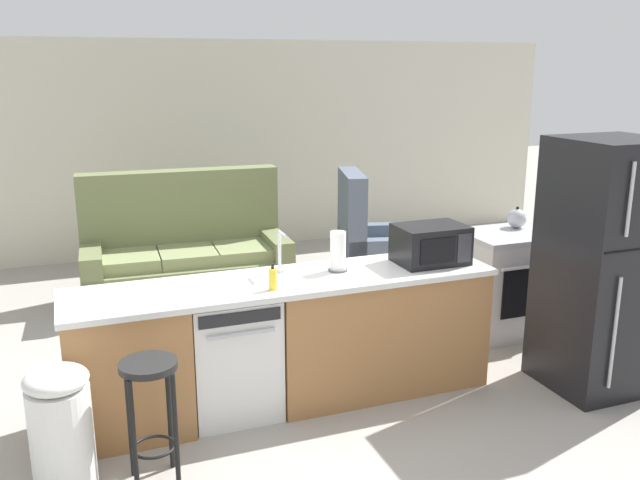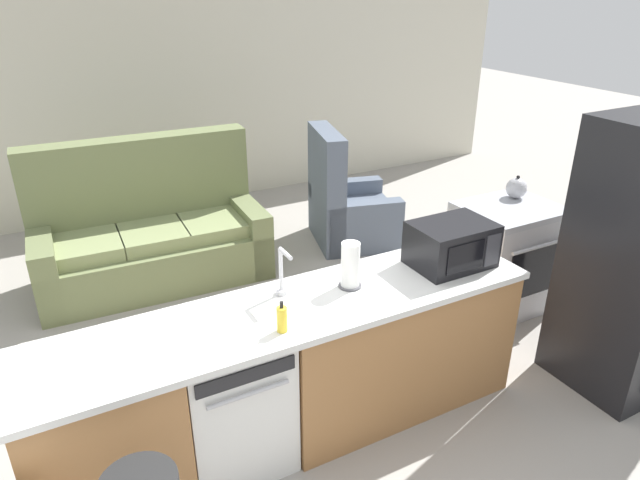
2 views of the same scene
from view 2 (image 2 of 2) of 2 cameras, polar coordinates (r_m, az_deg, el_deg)
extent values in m
plane|color=gray|center=(3.69, -4.63, -19.30)|extent=(24.00, 24.00, 0.00)
cube|color=beige|center=(6.90, -17.36, 13.22)|extent=(10.00, 0.06, 2.60)
cube|color=#9E6B3D|center=(3.26, -20.75, -18.14)|extent=(0.75, 0.62, 0.86)
cube|color=#9E6B3D|center=(3.73, 6.98, -10.27)|extent=(1.55, 0.62, 0.86)
cube|color=silver|center=(3.19, -2.69, -7.04)|extent=(2.94, 0.66, 0.04)
cube|color=#3F2A18|center=(3.71, -2.42, -18.13)|extent=(2.86, 0.56, 0.08)
cube|color=silver|center=(3.35, -8.94, -15.39)|extent=(0.58, 0.58, 0.84)
cube|color=black|center=(2.90, -7.36, -13.38)|extent=(0.52, 0.01, 0.08)
cylinder|color=#B2B2B7|center=(2.95, -7.14, -15.06)|extent=(0.44, 0.02, 0.02)
cube|color=#B7B7BC|center=(4.98, 17.88, -1.86)|extent=(0.76, 0.64, 0.85)
cube|color=black|center=(4.77, 20.67, -2.93)|extent=(0.53, 0.01, 0.43)
cylinder|color=silver|center=(4.66, 21.31, -0.55)|extent=(0.61, 0.03, 0.03)
cube|color=#A8AAB2|center=(4.81, 18.58, 2.94)|extent=(0.76, 0.64, 0.05)
torus|color=black|center=(4.60, 18.24, 2.27)|extent=(0.16, 0.16, 0.01)
torus|color=black|center=(4.84, 21.09, 2.96)|extent=(0.16, 0.16, 0.01)
torus|color=black|center=(4.77, 16.08, 3.33)|extent=(0.16, 0.16, 0.01)
torus|color=black|center=(5.00, 18.94, 3.96)|extent=(0.16, 0.16, 0.01)
cube|color=black|center=(4.19, 29.28, -1.76)|extent=(0.72, 0.70, 1.82)
cube|color=black|center=(3.66, 12.99, -0.41)|extent=(0.50, 0.36, 0.28)
cube|color=black|center=(3.52, 14.35, -1.69)|extent=(0.27, 0.01, 0.18)
cube|color=#2D2D33|center=(3.65, 16.87, -0.95)|extent=(0.11, 0.01, 0.21)
cylinder|color=silver|center=(3.30, -3.87, -5.16)|extent=(0.07, 0.07, 0.03)
cylinder|color=silver|center=(3.23, -3.94, -2.94)|extent=(0.02, 0.02, 0.26)
cylinder|color=silver|center=(3.12, -3.47, -1.36)|extent=(0.02, 0.14, 0.02)
cylinder|color=#4C4C51|center=(3.38, 3.00, -4.56)|extent=(0.14, 0.14, 0.01)
cylinder|color=white|center=(3.31, 3.06, -2.44)|extent=(0.11, 0.11, 0.27)
cylinder|color=yellow|center=(2.95, -3.91, -7.95)|extent=(0.06, 0.06, 0.14)
cylinder|color=black|center=(2.90, -3.96, -6.49)|extent=(0.02, 0.02, 0.04)
sphere|color=#B2B2B7|center=(4.97, 19.06, 4.93)|extent=(0.17, 0.17, 0.17)
sphere|color=black|center=(4.94, 19.21, 5.97)|extent=(0.03, 0.03, 0.03)
cone|color=#B2B2B7|center=(5.02, 19.73, 5.24)|extent=(0.08, 0.04, 0.06)
cube|color=#667047|center=(5.43, -16.16, -1.88)|extent=(2.04, 0.99, 0.42)
cube|color=#667047|center=(5.57, -17.31, 3.43)|extent=(2.01, 0.33, 1.27)
cube|color=#667047|center=(5.36, -25.73, -2.69)|extent=(0.24, 0.91, 0.62)
cube|color=#667047|center=(5.57, -7.21, 0.79)|extent=(0.24, 0.91, 0.62)
cube|color=#7D8959|center=(5.24, -22.28, -0.57)|extent=(0.59, 0.65, 0.12)
cube|color=#7D8959|center=(5.28, -16.40, 0.52)|extent=(0.59, 0.65, 0.12)
cube|color=#7D8959|center=(5.37, -10.66, 1.58)|extent=(0.59, 0.65, 0.12)
cube|color=#515B6B|center=(6.05, 3.39, 1.82)|extent=(0.99, 1.03, 0.40)
cube|color=#515B6B|center=(5.83, 0.64, 5.18)|extent=(0.41, 0.87, 1.20)
cube|color=#515B6B|center=(5.72, 4.37, 1.19)|extent=(0.81, 0.36, 0.55)
cube|color=#515B6B|center=(6.33, 2.53, 3.64)|extent=(0.81, 0.36, 0.55)
camera|label=1|loc=(1.73, 154.47, -31.37)|focal=38.00mm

